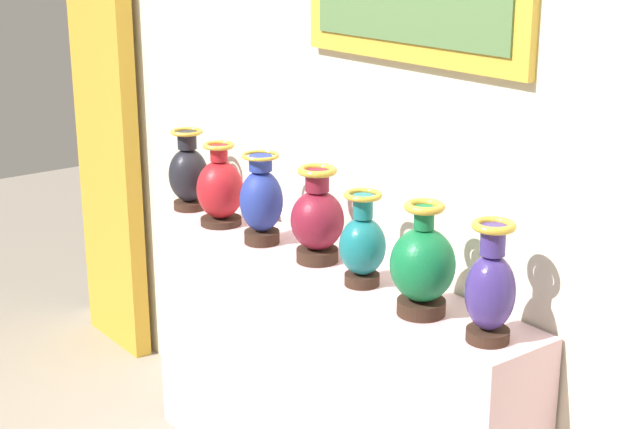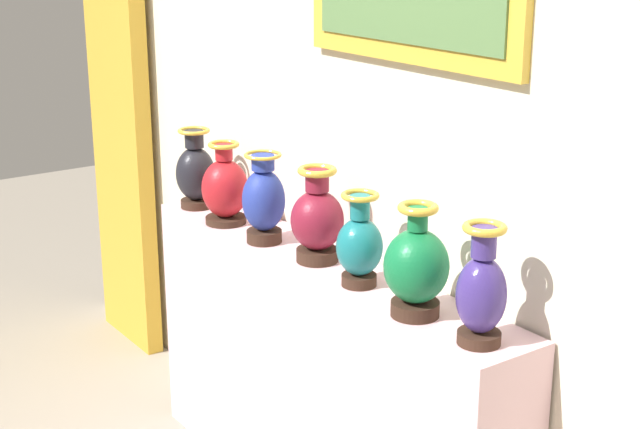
% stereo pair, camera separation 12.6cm
% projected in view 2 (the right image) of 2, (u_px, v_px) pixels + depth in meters
% --- Properties ---
extents(display_shelf, '(1.81, 0.28, 0.95)m').
position_uv_depth(display_shelf, '(320.00, 388.00, 3.38)').
color(display_shelf, beige).
rests_on(display_shelf, ground_plane).
extents(back_wall, '(4.47, 0.14, 3.11)m').
position_uv_depth(back_wall, '(370.00, 75.00, 3.17)').
color(back_wall, beige).
rests_on(back_wall, ground_plane).
extents(curtain_gold, '(0.52, 0.08, 2.65)m').
position_uv_depth(curtain_gold, '(118.00, 79.00, 4.56)').
color(curtain_gold, gold).
rests_on(curtain_gold, ground_plane).
extents(vase_onyx, '(0.16, 0.16, 0.32)m').
position_uv_depth(vase_onyx, '(195.00, 172.00, 3.79)').
color(vase_onyx, '#382319').
rests_on(vase_onyx, display_shelf).
extents(vase_crimson, '(0.18, 0.18, 0.31)m').
position_uv_depth(vase_crimson, '(225.00, 188.00, 3.60)').
color(vase_crimson, '#382319').
rests_on(vase_crimson, display_shelf).
extents(vase_cobalt, '(0.15, 0.15, 0.32)m').
position_uv_depth(vase_cobalt, '(264.00, 201.00, 3.38)').
color(vase_cobalt, '#382319').
rests_on(vase_cobalt, display_shelf).
extents(vase_burgundy, '(0.18, 0.18, 0.33)m').
position_uv_depth(vase_burgundy, '(318.00, 220.00, 3.19)').
color(vase_burgundy, '#382319').
rests_on(vase_burgundy, display_shelf).
extents(vase_teal, '(0.15, 0.15, 0.30)m').
position_uv_depth(vase_teal, '(360.00, 245.00, 2.98)').
color(vase_teal, '#382319').
rests_on(vase_teal, display_shelf).
extents(vase_emerald, '(0.19, 0.19, 0.34)m').
position_uv_depth(vase_emerald, '(416.00, 267.00, 2.75)').
color(vase_emerald, '#382319').
rests_on(vase_emerald, display_shelf).
extents(vase_indigo, '(0.14, 0.14, 0.34)m').
position_uv_depth(vase_indigo, '(481.00, 291.00, 2.56)').
color(vase_indigo, '#382319').
rests_on(vase_indigo, display_shelf).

